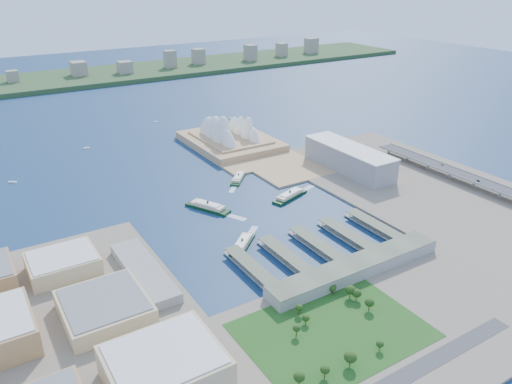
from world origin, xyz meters
TOP-DOWN VIEW (x-y plane):
  - ground at (0.00, 0.00)m, footprint 3000.00×3000.00m
  - west_land at (-250.00, -105.00)m, footprint 220.00×390.00m
  - south_land at (0.00, -210.00)m, footprint 720.00×180.00m
  - east_land at (240.00, -50.00)m, footprint 240.00×500.00m
  - peninsula at (107.50, 260.00)m, footprint 135.00×220.00m
  - far_shore at (0.00, 980.00)m, footprint 2200.00×260.00m
  - opera_house at (105.00, 280.00)m, footprint 134.00×180.00m
  - toaster_building at (195.00, 80.00)m, footprint 45.00×155.00m
  - expressway at (300.00, -60.00)m, footprint 26.00×340.00m
  - west_buildings at (-250.00, -70.00)m, footprint 200.00×280.00m
  - ferry_wharves at (14.00, -75.00)m, footprint 184.00×90.00m
  - terminal_building at (15.00, -135.00)m, footprint 200.00×28.00m
  - park at (-60.00, -190.00)m, footprint 150.00×110.00m
  - far_skyline at (0.00, 960.00)m, footprint 1900.00×140.00m
  - ferry_a at (-41.89, 75.93)m, footprint 41.73×61.53m
  - ferry_b at (39.67, 139.36)m, footprint 43.78×45.27m
  - ferry_c at (-52.08, -27.59)m, footprint 49.46×46.17m
  - ferry_d at (66.24, 48.99)m, footprint 60.15×32.49m
  - boat_a at (-239.58, 300.05)m, footprint 11.76×9.91m
  - boat_b at (-111.47, 393.30)m, footprint 10.21×3.79m
  - boat_c at (185.58, 426.20)m, footprint 5.16×10.85m
  - boat_e at (47.36, 481.76)m, footprint 6.03×9.95m
  - car_b at (296.00, -68.23)m, footprint 1.50×4.29m
  - car_c at (304.00, -2.47)m, footprint 1.91×4.69m

SIDE VIEW (x-z plane):
  - ground at x=0.00m, z-range 0.00..0.00m
  - boat_e at x=47.36m, z-range 0.00..2.33m
  - boat_c at x=185.58m, z-range 0.00..2.35m
  - boat_a at x=-239.58m, z-range 0.00..2.39m
  - boat_b at x=-111.47m, z-range 0.00..2.74m
  - west_land at x=-250.00m, z-range 0.00..3.00m
  - south_land at x=0.00m, z-range 0.00..3.00m
  - east_land at x=240.00m, z-range 0.00..3.00m
  - peninsula at x=107.50m, z-range 0.00..3.00m
  - ferry_wharves at x=14.00m, z-range 0.00..9.30m
  - ferry_b at x=39.67m, z-range 0.00..9.49m
  - ferry_c at x=-52.08m, z-range 0.00..10.21m
  - ferry_d at x=66.24m, z-range 0.00..11.05m
  - ferry_a at x=-41.89m, z-range 0.00..11.56m
  - far_shore at x=0.00m, z-range 0.00..12.00m
  - expressway at x=300.00m, z-range 3.00..14.85m
  - terminal_building at x=15.00m, z-range 3.00..15.00m
  - park at x=-60.00m, z-range 3.00..19.00m
  - car_c at x=304.00m, z-range 14.85..16.21m
  - car_b at x=296.00m, z-range 14.85..16.26m
  - west_buildings at x=-250.00m, z-range 3.00..30.00m
  - toaster_building at x=195.00m, z-range 3.00..38.00m
  - opera_house at x=105.00m, z-range 3.00..61.00m
  - far_skyline at x=0.00m, z-range 12.00..67.00m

